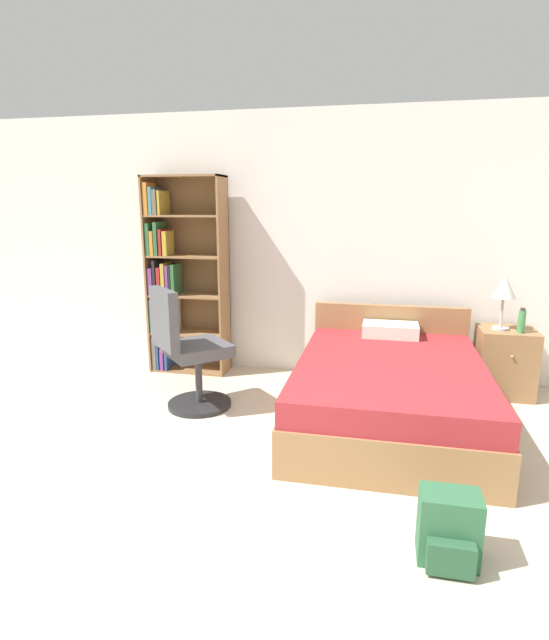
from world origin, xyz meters
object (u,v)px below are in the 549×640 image
at_px(office_chair, 188,353).
at_px(table_lamp, 504,289).
at_px(bookshelf, 177,277).
at_px(water_bottle, 522,321).
at_px(backpack_green, 449,530).
at_px(bed, 389,389).
at_px(nightstand, 504,362).

distance_m(office_chair, table_lamp, 2.81).
relative_size(bookshelf, water_bottle, 9.04).
bearing_deg(bookshelf, table_lamp, -1.33).
xyz_separation_m(table_lamp, backpack_green, (-0.68, -2.40, -0.81)).
xyz_separation_m(bookshelf, table_lamp, (3.10, -0.07, 0.00)).
bearing_deg(bed, nightstand, 38.38).
bearing_deg(bed, bookshelf, 158.15).
xyz_separation_m(office_chair, backpack_green, (1.93, -1.50, -0.32)).
bearing_deg(water_bottle, bed, -147.55).
xyz_separation_m(bookshelf, bed, (2.14, -0.86, -0.71)).
xyz_separation_m(office_chair, water_bottle, (2.76, 0.82, 0.23)).
bearing_deg(bookshelf, office_chair, -63.49).
bearing_deg(table_lamp, water_bottle, -29.33).
relative_size(bookshelf, office_chair, 1.88).
xyz_separation_m(bookshelf, office_chair, (0.49, -0.98, -0.49)).
relative_size(nightstand, table_lamp, 1.26).
xyz_separation_m(nightstand, water_bottle, (0.08, -0.11, 0.41)).
height_order(bed, office_chair, office_chair).
distance_m(table_lamp, water_bottle, 0.31).
distance_m(bookshelf, backpack_green, 3.55).
bearing_deg(office_chair, water_bottle, 16.55).
bearing_deg(table_lamp, office_chair, -160.92).
height_order(table_lamp, backpack_green, table_lamp).
xyz_separation_m(office_chair, nightstand, (2.68, 0.93, -0.19)).
relative_size(bookshelf, table_lamp, 4.06).
xyz_separation_m(bed, backpack_green, (0.28, -1.61, -0.10)).
height_order(bookshelf, bed, bookshelf).
bearing_deg(office_chair, nightstand, 19.16).
bearing_deg(nightstand, water_bottle, -55.81).
bearing_deg(nightstand, table_lamp, -158.22).
distance_m(nightstand, backpack_green, 2.54).
bearing_deg(table_lamp, bed, -140.60).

